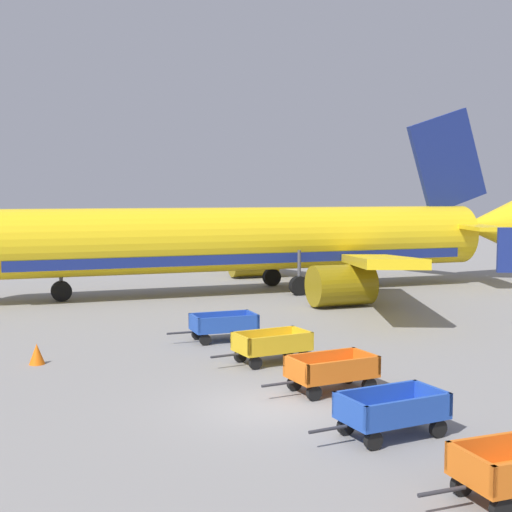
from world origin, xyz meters
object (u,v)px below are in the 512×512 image
(airplane, at_px, (262,240))
(baggage_cart_third_in_row, at_px, (331,371))
(baggage_cart_second_in_row, at_px, (392,412))
(baggage_cart_far_end, at_px, (224,326))
(baggage_cart_fourth_in_row, at_px, (272,346))
(traffic_cone_near_plane, at_px, (37,354))

(airplane, height_order, baggage_cart_third_in_row, airplane)
(airplane, relative_size, baggage_cart_third_in_row, 10.39)
(baggage_cart_second_in_row, bearing_deg, baggage_cart_third_in_row, 92.62)
(baggage_cart_far_end, bearing_deg, airplane, 70.98)
(baggage_cart_second_in_row, xyz_separation_m, baggage_cart_third_in_row, (-0.18, 3.96, 0.00))
(baggage_cart_fourth_in_row, relative_size, traffic_cone_near_plane, 5.10)
(baggage_cart_third_in_row, xyz_separation_m, traffic_cone_near_plane, (-8.73, 5.35, -0.25))
(baggage_cart_second_in_row, distance_m, baggage_cart_far_end, 11.92)
(baggage_cart_third_in_row, bearing_deg, baggage_cart_far_end, 103.41)
(airplane, distance_m, traffic_cone_near_plane, 19.82)
(airplane, height_order, baggage_cart_far_end, airplane)
(baggage_cart_third_in_row, distance_m, baggage_cart_far_end, 8.00)
(traffic_cone_near_plane, bearing_deg, baggage_cart_third_in_row, -31.49)
(baggage_cart_second_in_row, height_order, baggage_cart_fourth_in_row, same)
(airplane, height_order, baggage_cart_second_in_row, airplane)
(baggage_cart_fourth_in_row, bearing_deg, airplane, 78.16)
(airplane, height_order, baggage_cart_fourth_in_row, airplane)
(airplane, xyz_separation_m, baggage_cart_fourth_in_row, (-3.65, -17.44, -2.45))
(baggage_cart_fourth_in_row, distance_m, baggage_cart_far_end, 4.09)
(airplane, distance_m, baggage_cart_fourth_in_row, 17.98)
(airplane, distance_m, baggage_cart_second_in_row, 25.47)
(baggage_cart_third_in_row, bearing_deg, baggage_cart_second_in_row, -87.38)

